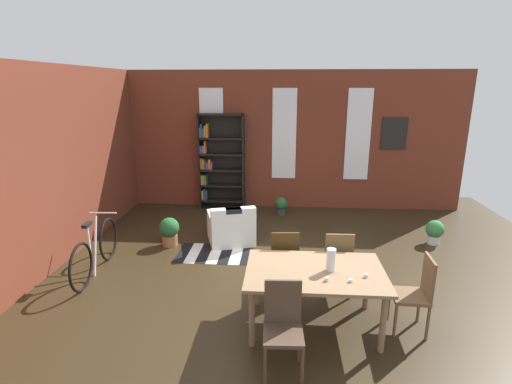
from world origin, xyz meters
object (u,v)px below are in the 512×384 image
Objects in this scene: vase_on_table at (331,260)px; dining_chair_head_right at (416,292)px; potted_plant_by_shelf at (169,231)px; dining_chair_far_right at (337,261)px; dining_table at (315,276)px; bicycle_second at (95,251)px; armchair_white at (231,228)px; potted_plant_window at (281,205)px; potted_plant_corner at (434,231)px; dining_chair_far_left at (284,259)px; bookshelf_tall at (219,161)px; dining_chair_near_left at (283,325)px.

vase_on_table is 0.29× the size of dining_chair_head_right.
vase_on_table reaches higher than dining_chair_head_right.
dining_chair_far_right is at bearing -28.26° from potted_plant_by_shelf.
vase_on_table is 0.29× the size of dining_chair_far_right.
dining_chair_head_right is at bearing -32.04° from potted_plant_by_shelf.
bicycle_second is at bearing 160.49° from dining_table.
potted_plant_window is (0.91, 1.68, -0.06)m from armchair_white.
potted_plant_corner is (2.04, 1.94, -0.26)m from dining_chair_far_right.
potted_plant_window is at bearing 111.20° from dining_chair_head_right.
dining_chair_far_left is 2.10× the size of potted_plant_corner.
bicycle_second reaches higher than armchair_white.
dining_table is 1.72× the size of dining_chair_far_right.
vase_on_table is 1.08m from dining_chair_head_right.
dining_chair_far_right is 2.39× the size of potted_plant_window.
armchair_white is (0.55, -2.08, -0.85)m from bookshelf_tall.
dining_chair_far_left reaches higher than armchair_white.
potted_plant_corner is (5.69, 1.53, -0.11)m from bicycle_second.
potted_plant_window is at bearing 46.63° from bicycle_second.
bicycle_second reaches higher than potted_plant_by_shelf.
potted_plant_by_shelf is (-2.63, 2.27, -0.60)m from vase_on_table.
bicycle_second is 1.39m from potted_plant_by_shelf.
vase_on_table is 0.29× the size of dining_chair_far_left.
dining_chair_head_right is 1.73m from dining_chair_far_left.
bookshelf_tall is 4.91× the size of potted_plant_corner.
potted_plant_by_shelf reaches higher than potted_plant_window.
vase_on_table reaches higher than dining_chair_far_left.
potted_plant_corner is at bearing 43.55° from dining_chair_far_right.
potted_plant_corner is (3.75, 0.19, -0.03)m from armchair_white.
dining_chair_head_right is 1.12m from dining_chair_far_right.
bicycle_second reaches higher than potted_plant_window.
dining_chair_near_left is 1.52m from dining_chair_far_left.
dining_chair_far_left is (-0.73, 0.00, 0.00)m from dining_chair_far_right.
bicycle_second is (-3.65, 0.41, -0.16)m from dining_chair_far_right.
dining_chair_far_left is at bearing 89.64° from dining_chair_near_left.
dining_chair_far_left is 0.95× the size of armchair_white.
bicycle_second is 3.88× the size of potted_plant_corner.
dining_table is at bearing -84.06° from potted_plant_window.
bicycle_second is at bearing 172.12° from dining_chair_far_left.
bicycle_second is at bearing -127.01° from potted_plant_by_shelf.
dining_chair_near_left is at bearing -128.77° from potted_plant_corner.
dining_chair_far_right is at bearing 64.07° from dining_chair_near_left.
armchair_white is (-1.71, 1.74, -0.23)m from dining_chair_far_right.
dining_chair_near_left is 0.43× the size of bookshelf_tall.
bicycle_second is at bearing 173.67° from dining_chair_far_right.
vase_on_table is at bearing -129.58° from potted_plant_corner.
bookshelf_tall is (-1.54, 3.82, 0.62)m from dining_chair_far_left.
potted_plant_window is at bearing 152.36° from potted_plant_corner.
dining_chair_near_left reaches higher than armchair_white.
bicycle_second is (-4.47, 1.17, -0.16)m from dining_chair_head_right.
dining_chair_near_left is at bearing -115.99° from dining_table.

